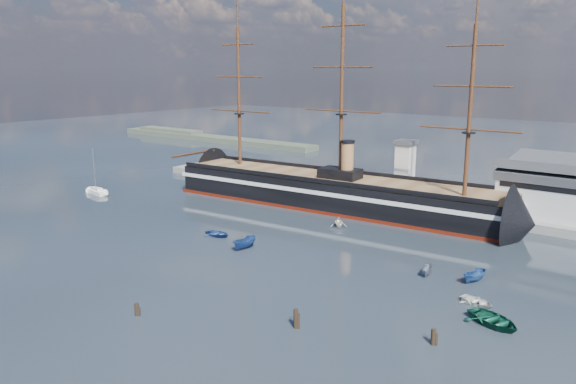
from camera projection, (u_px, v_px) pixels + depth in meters
The scene contains 16 objects.
ground at pixel (322, 232), 122.48m from camera, with size 600.00×600.00×0.00m, color black.
quay at pixel (433, 207), 144.29m from camera, with size 180.00×18.00×2.00m, color slate.
quay_tower at pixel (405, 168), 144.04m from camera, with size 5.00×5.00×15.00m.
shoreline at pixel (199, 136), 278.66m from camera, with size 120.00×10.00×4.00m.
warship at pixel (327, 191), 144.26m from camera, with size 113.41×22.44×53.94m.
sailboat at pixel (97, 191), 158.80m from camera, with size 8.37×3.55×12.97m.
motorboat_a at pixel (245, 249), 110.69m from camera, with size 7.07×2.59×2.83m, color navy.
motorboat_b at pixel (218, 236), 119.10m from camera, with size 3.66×1.46×1.71m, color navy.
motorboat_c at pixel (427, 275), 96.78m from camera, with size 4.92×1.80×1.97m, color slate.
motorboat_d at pixel (339, 227), 126.09m from camera, with size 6.83×2.96×2.50m, color white.
motorboat_e at pixel (477, 305), 84.75m from camera, with size 3.31×1.32×1.55m, color silver.
motorboat_f at pixel (474, 282), 93.66m from camera, with size 6.24×2.29×2.49m, color navy.
motorboat_g at pixel (493, 325), 78.05m from camera, with size 4.95×1.98×2.31m, color #0E4131.
piling_near_mid at pixel (137, 315), 81.17m from camera, with size 0.64×0.64×2.59m, color black.
piling_near_right at pixel (296, 328), 77.25m from camera, with size 0.64×0.64×3.50m, color black.
piling_far_right at pixel (433, 345), 72.64m from camera, with size 0.64×0.64×2.91m, color black.
Camera 1 is at (66.11, -57.61, 35.13)m, focal length 35.00 mm.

